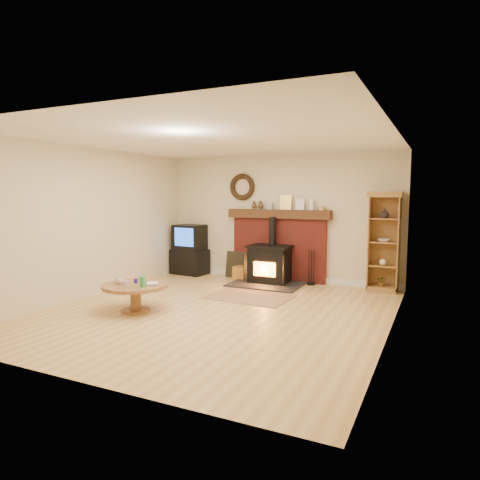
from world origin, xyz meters
The scene contains 11 objects.
ground centered at (0.00, 0.00, 0.00)m, with size 5.50×5.50×0.00m, color tan.
room_shell centered at (-0.02, 0.09, 1.72)m, with size 5.02×5.52×2.61m.
chimney_breast centered at (0.00, 2.67, 0.80)m, with size 2.20×0.22×1.78m.
wood_stove centered at (-0.05, 2.28, 0.38)m, with size 1.40×1.00×1.33m.
area_rug centered at (0.07, 1.05, 0.01)m, with size 1.41×0.97×0.01m, color brown.
tv_unit centered at (-2.05, 2.47, 0.53)m, with size 0.80×0.59×1.11m.
curio_cabinet centered at (2.11, 2.55, 0.93)m, with size 0.59×0.43×1.84m.
firelog_box centered at (-0.66, 2.40, 0.14)m, with size 0.45×0.28×0.28m, color #BCCB16.
leaning_painting centered at (-0.93, 2.55, 0.28)m, with size 0.47×0.03×0.56m, color black.
fire_tools centered at (0.76, 2.50, 0.13)m, with size 0.16×0.16×0.70m.
coffee_table centered at (-1.16, -0.53, 0.35)m, with size 1.01×1.01×0.59m.
Camera 1 is at (3.06, -5.66, 1.82)m, focal length 32.00 mm.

